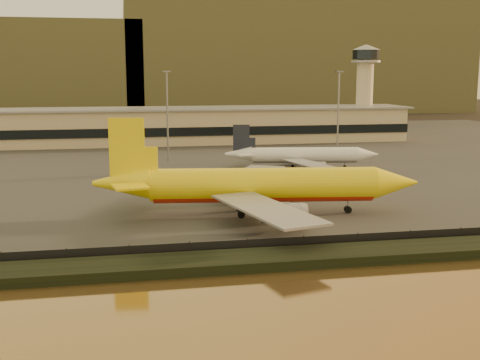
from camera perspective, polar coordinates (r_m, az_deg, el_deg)
name	(u,v)px	position (r m, az deg, el deg)	size (l,w,h in m)	color
ground	(268,230)	(96.83, 2.66, -4.80)	(900.00, 900.00, 0.00)	black
embankment	(298,258)	(80.87, 5.51, -7.34)	(320.00, 7.00, 1.40)	black
tarmac	(197,154)	(188.88, -4.12, 2.51)	(320.00, 220.00, 0.20)	#2D2D2D
perimeter_fence	(290,245)	(84.37, 4.74, -6.16)	(300.00, 0.05, 2.20)	black
terminal_building	(146,126)	(217.43, -8.93, 5.04)	(202.00, 25.00, 12.60)	#C8B48B
control_tower	(365,82)	(240.33, 11.75, 9.10)	(11.20, 11.20, 35.50)	#C8B48B
apron_light_masts	(258,106)	(170.29, 1.68, 6.99)	(152.20, 12.20, 25.40)	slate
distant_hills	(124,64)	(431.00, -10.95, 10.75)	(470.00, 160.00, 70.00)	brown
dhl_cargo_jet	(258,186)	(105.87, 1.69, -0.55)	(57.58, 55.93, 17.20)	yellow
white_narrowbody_jet	(302,156)	(158.14, 5.90, 2.32)	(40.41, 39.04, 11.62)	white
gse_vehicle_yellow	(332,182)	(134.22, 8.74, -0.21)	(4.29, 1.93, 1.93)	yellow
gse_vehicle_white	(169,192)	(122.83, -6.73, -1.16)	(3.89, 1.75, 1.75)	white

